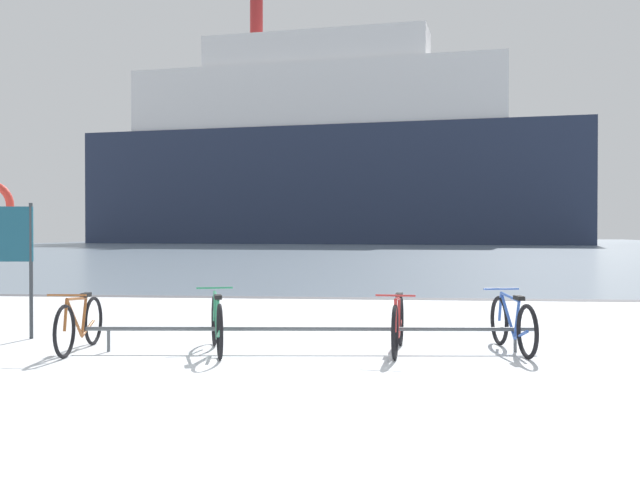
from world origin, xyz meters
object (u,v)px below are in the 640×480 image
bicycle_1 (217,324)px  info_sign (12,247)px  bicycle_2 (398,325)px  ferry_ship (324,157)px  bicycle_3 (512,324)px  bicycle_0 (80,324)px

bicycle_1 → info_sign: info_sign is taller
bicycle_2 → info_sign: (-5.22, 0.58, 0.91)m
ferry_ship → bicycle_3: bearing=-82.9°
bicycle_1 → bicycle_3: (3.58, 0.40, -0.01)m
bicycle_2 → bicycle_3: bearing=7.5°
bicycle_2 → ferry_ship: bearing=96.0°
bicycle_0 → bicycle_1: bicycle_1 is taller
bicycle_0 → bicycle_1: size_ratio=1.00×
bicycle_3 → ferry_ship: (-9.07, 73.00, 9.56)m
bicycle_1 → ferry_ship: bearing=94.3°
bicycle_0 → info_sign: size_ratio=0.87×
bicycle_0 → bicycle_2: bicycle_2 is taller
bicycle_1 → bicycle_3: 3.60m
bicycle_3 → bicycle_2: bearing=-172.5°
bicycle_2 → bicycle_3: (1.39, 0.18, 0.00)m
bicycle_3 → ferry_ship: ferry_ship is taller
info_sign → ferry_ship: size_ratio=0.03×
bicycle_1 → bicycle_3: bicycle_1 is taller
bicycle_0 → bicycle_3: (5.27, 0.49, 0.00)m
info_sign → bicycle_2: bearing=-6.4°
bicycle_3 → ferry_ship: size_ratio=0.03×
bicycle_0 → ferry_ship: (-3.80, 73.49, 9.56)m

